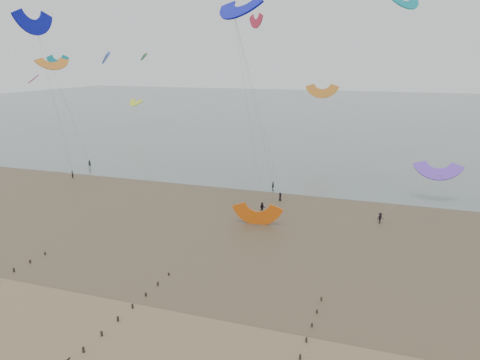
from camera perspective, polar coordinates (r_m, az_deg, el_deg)
name	(u,v)px	position (r m, az deg, el deg)	size (l,w,h in m)	color
ground	(74,322)	(50.11, -19.57, -15.97)	(500.00, 500.00, 0.00)	brown
sea_and_shore	(188,211)	(78.77, -6.30, -3.83)	(500.00, 665.00, 0.03)	#475654
kitesurfer_lead	(73,175)	(105.67, -19.73, 0.62)	(0.62, 0.41, 1.70)	black
kitesurfers	(385,205)	(82.65, 17.28, -2.90)	(116.53, 20.02, 1.88)	black
grounded_kite	(257,224)	(72.51, 2.10, -5.40)	(6.56, 3.44, 5.00)	#D6550D
kites_airborne	(284,72)	(127.85, 5.35, 13.02)	(251.50, 113.82, 37.92)	#A9195B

